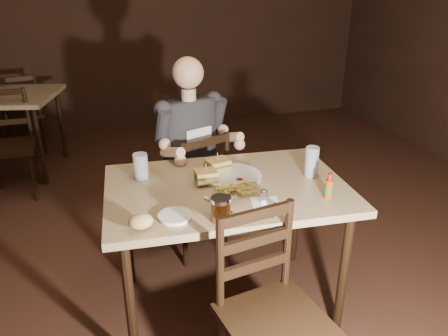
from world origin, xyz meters
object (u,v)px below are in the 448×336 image
object	(u,v)px
chair_far	(191,191)
bg_chair_near	(9,147)
glass_left	(141,167)
glass_right	(312,162)
syrup_dispenser	(221,209)
diner	(193,129)
chair_near	(276,322)
main_table	(227,199)
dinner_plate	(232,177)
side_plate	(175,217)
hot_sauce	(329,186)
bg_chair_far	(22,113)
bg_table	(11,103)

from	to	relation	value
chair_far	bg_chair_near	size ratio (longest dim) A/B	0.97
glass_left	glass_right	distance (m)	0.91
glass_left	syrup_dispenser	world-z (taller)	glass_left
bg_chair_near	glass_right	size ratio (longest dim) A/B	5.40
syrup_dispenser	glass_right	bearing A→B (deg)	31.57
syrup_dispenser	chair_far	bearing A→B (deg)	89.52
diner	glass_right	world-z (taller)	diner
chair_near	bg_chair_near	bearing A→B (deg)	108.80
main_table	syrup_dispenser	size ratio (longest dim) A/B	11.33
dinner_plate	chair_near	bearing A→B (deg)	-94.37
chair_far	side_plate	world-z (taller)	chair_far
main_table	syrup_dispenser	world-z (taller)	syrup_dispenser
chair_near	syrup_dispenser	world-z (taller)	chair_near
diner	hot_sauce	bearing A→B (deg)	-81.71
glass_right	side_plate	world-z (taller)	glass_right
bg_chair_far	side_plate	world-z (taller)	bg_chair_far
main_table	hot_sauce	bearing A→B (deg)	-32.84
glass_left	syrup_dispenser	bearing A→B (deg)	-63.44
bg_chair_near	hot_sauce	world-z (taller)	hot_sauce
diner	bg_chair_near	bearing A→B (deg)	115.48
chair_near	hot_sauce	bearing A→B (deg)	33.19
diner	bg_table	bearing A→B (deg)	105.53
glass_right	chair_near	bearing A→B (deg)	-126.52
bg_table	glass_right	world-z (taller)	glass_right
chair_far	chair_near	size ratio (longest dim) A/B	0.97
diner	glass_right	distance (m)	0.80
side_plate	bg_table	bearing A→B (deg)	110.29
bg_chair_near	glass_left	bearing A→B (deg)	-61.09
main_table	bg_table	distance (m)	2.77
main_table	bg_table	xyz separation A→B (m)	(-1.31, 2.44, -0.01)
hot_sauce	glass_right	bearing A→B (deg)	80.90
bg_table	dinner_plate	size ratio (longest dim) A/B	3.19
main_table	dinner_plate	xyz separation A→B (m)	(0.05, 0.08, 0.09)
dinner_plate	chair_far	bearing A→B (deg)	99.86
bg_table	glass_right	distance (m)	3.05
bg_chair_near	side_plate	bearing A→B (deg)	-64.61
side_plate	glass_left	bearing A→B (deg)	100.56
glass_right	dinner_plate	bearing A→B (deg)	166.68
main_table	dinner_plate	world-z (taller)	dinner_plate
main_table	bg_chair_near	xyz separation A→B (m)	(-1.31, 1.89, -0.24)
bg_table	dinner_plate	distance (m)	2.73
diner	glass_left	bearing A→B (deg)	-154.58
chair_far	hot_sauce	distance (m)	1.11
hot_sauce	syrup_dispenser	world-z (taller)	hot_sauce
main_table	side_plate	distance (m)	0.41
main_table	syrup_dispenser	distance (m)	0.38
bg_table	glass_right	size ratio (longest dim) A/B	5.89
main_table	side_plate	size ratio (longest dim) A/B	8.59
glass_left	side_plate	distance (m)	0.47
diner	chair_far	bearing A→B (deg)	90.00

